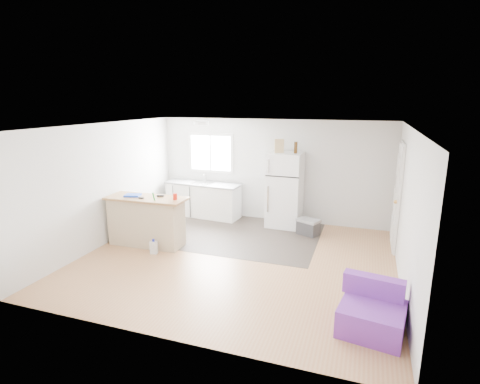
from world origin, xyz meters
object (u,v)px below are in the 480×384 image
at_px(cardboard_box, 279,146).
at_px(bottle_right, 296,147).
at_px(kitchen_cabinets, 203,199).
at_px(blue_tray, 133,195).
at_px(cleaner_jug, 154,247).
at_px(mop, 155,237).
at_px(red_cup, 175,197).
at_px(refrigerator, 285,190).
at_px(purple_seat, 372,313).
at_px(cooler, 308,227).
at_px(peninsula, 147,221).
at_px(bottle_left, 296,148).

distance_m(cardboard_box, bottle_right, 0.37).
relative_size(kitchen_cabinets, blue_tray, 6.44).
distance_m(cleaner_jug, mop, 0.30).
relative_size(cardboard_box, bottle_right, 1.20).
bearing_deg(cardboard_box, red_cup, -128.31).
bearing_deg(refrigerator, bottle_right, -1.17).
bearing_deg(cleaner_jug, purple_seat, -28.84).
height_order(cleaner_jug, red_cup, red_cup).
relative_size(refrigerator, cooler, 3.13).
bearing_deg(kitchen_cabinets, cooler, -5.67).
bearing_deg(cleaner_jug, kitchen_cabinets, 80.65).
distance_m(kitchen_cabinets, purple_seat, 5.43).
distance_m(purple_seat, cardboard_box, 4.42).
distance_m(peninsula, cardboard_box, 3.25).
distance_m(refrigerator, mop, 3.06).
bearing_deg(purple_seat, refrigerator, 127.06).
xyz_separation_m(cleaner_jug, blue_tray, (-0.64, 0.36, 0.87)).
relative_size(mop, bottle_right, 4.58).
xyz_separation_m(cleaner_jug, bottle_right, (2.19, 2.39, 1.69)).
distance_m(kitchen_cabinets, refrigerator, 2.10).
distance_m(mop, cardboard_box, 3.28).
xyz_separation_m(peninsula, purple_seat, (4.25, -1.59, -0.27)).
bearing_deg(bottle_left, purple_seat, -64.64).
xyz_separation_m(refrigerator, blue_tray, (-2.61, -2.04, 0.15)).
bearing_deg(blue_tray, peninsula, 2.37).
bearing_deg(cooler, mop, -123.06).
bearing_deg(refrigerator, bottle_left, -11.96).
xyz_separation_m(purple_seat, cardboard_box, (-2.06, 3.57, 1.61)).
distance_m(kitchen_cabinets, mop, 2.23).
xyz_separation_m(blue_tray, bottle_left, (2.83, 1.99, 0.82)).
xyz_separation_m(purple_seat, blue_tray, (-4.53, 1.58, 0.77)).
height_order(peninsula, mop, mop).
distance_m(kitchen_cabinets, bottle_left, 2.67).
bearing_deg(peninsula, refrigerator, 39.55).
bearing_deg(bottle_right, cleaner_jug, -132.45).
bearing_deg(blue_tray, cardboard_box, 38.83).
height_order(purple_seat, bottle_left, bottle_left).
distance_m(cooler, bottle_left, 1.73).
bearing_deg(kitchen_cabinets, refrigerator, 2.84).
xyz_separation_m(cooler, mop, (-2.71, -1.72, 0.06)).
distance_m(cleaner_jug, red_cup, 1.03).
xyz_separation_m(peninsula, cleaner_jug, (0.37, -0.38, -0.37)).
bearing_deg(red_cup, bottle_right, 46.31).
height_order(purple_seat, red_cup, red_cup).
xyz_separation_m(blue_tray, bottle_right, (2.83, 2.03, 0.82)).
bearing_deg(mop, cleaner_jug, -51.62).
bearing_deg(bottle_left, refrigerator, 166.36).
relative_size(peninsula, bottle_left, 6.43).
height_order(kitchen_cabinets, bottle_right, bottle_right).
xyz_separation_m(refrigerator, red_cup, (-1.69, -2.01, 0.19)).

